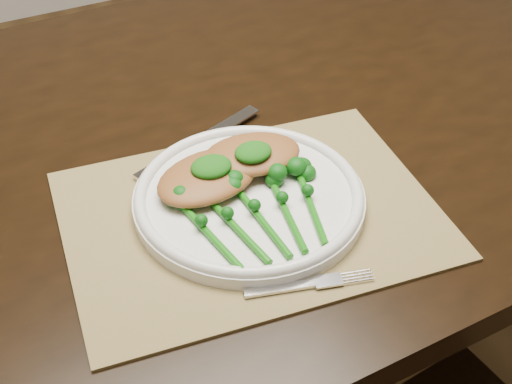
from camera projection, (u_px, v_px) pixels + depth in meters
name	position (u px, v px, depth m)	size (l,w,h in m)	color
dining_table	(238.00, 295.00, 1.27)	(1.62, 0.94, 0.75)	black
placemat	(250.00, 214.00, 0.87)	(0.45, 0.33, 0.00)	olive
dinner_plate	(249.00, 197.00, 0.87)	(0.29, 0.29, 0.03)	silver
knife	(188.00, 149.00, 0.96)	(0.21, 0.09, 0.01)	silver
fork	(318.00, 283.00, 0.78)	(0.14, 0.05, 0.00)	silver
chicken_fillet_left	(208.00, 177.00, 0.88)	(0.14, 0.10, 0.03)	brown
chicken_fillet_right	(252.00, 154.00, 0.90)	(0.13, 0.09, 0.03)	brown
pesto_dollop_left	(211.00, 167.00, 0.87)	(0.05, 0.04, 0.02)	#0C4209
pesto_dollop_right	(253.00, 152.00, 0.88)	(0.05, 0.04, 0.02)	#0C4209
broccolini_bundle	(262.00, 221.00, 0.83)	(0.16, 0.18, 0.04)	#135F0C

